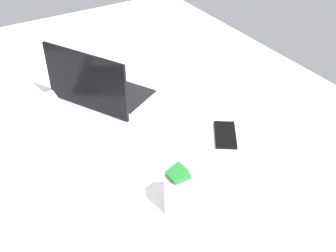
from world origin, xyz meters
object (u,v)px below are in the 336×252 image
at_px(laptop, 102,91).
at_px(pillow, 23,172).
at_px(snack_cup, 181,192).
at_px(cell_phone, 225,135).

xyz_separation_m(laptop, pillow, (-0.30, 0.36, 0.02)).
height_order(laptop, pillow, laptop).
height_order(snack_cup, pillow, snack_cup).
bearing_deg(cell_phone, snack_cup, 67.10).
xyz_separation_m(cell_phone, pillow, (0.09, 0.62, 0.06)).
bearing_deg(snack_cup, laptop, -3.64).
distance_m(snack_cup, cell_phone, 0.35).
bearing_deg(pillow, cell_phone, -97.97).
bearing_deg(laptop, cell_phone, -175.55).
height_order(laptop, snack_cup, laptop).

